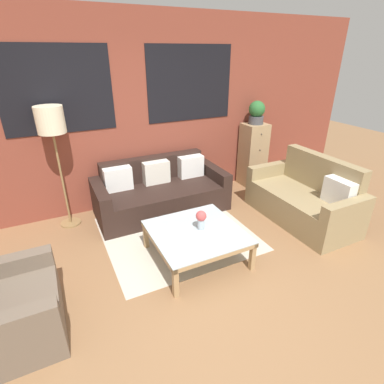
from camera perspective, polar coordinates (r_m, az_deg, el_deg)
ground_plane at (r=3.22m, az=3.41°, el=-19.28°), size 16.00×16.00×0.00m
wall_back_brick at (r=4.64m, az=-11.49°, el=14.29°), size 8.40×0.09×2.80m
rug at (r=4.13m, az=-2.92°, el=-7.83°), size 1.89×1.78×0.00m
couch_dark at (r=4.61m, az=-6.01°, el=-0.15°), size 1.96×0.88×0.78m
settee_vintage at (r=4.63m, az=20.66°, el=-1.35°), size 0.80×1.60×0.92m
armchair_corner at (r=3.13m, az=-32.22°, el=-18.91°), size 0.80×0.89×0.84m
coffee_table at (r=3.51m, az=0.81°, el=-8.10°), size 1.01×1.01×0.37m
floor_lamp at (r=4.19m, az=-25.22°, el=11.33°), size 0.34×0.34×1.66m
drawer_cabinet at (r=5.55m, az=11.50°, el=6.98°), size 0.41×0.38×1.11m
potted_plant at (r=5.37m, az=12.22°, el=14.63°), size 0.27×0.27×0.39m
flower_vase at (r=3.46m, az=1.74°, el=-5.07°), size 0.12×0.12×0.23m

